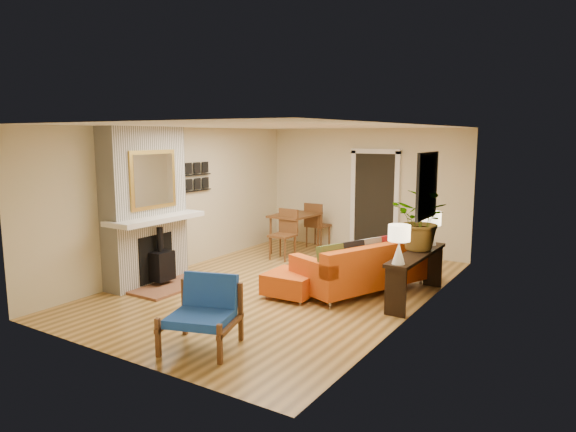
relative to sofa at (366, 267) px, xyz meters
name	(u,v)px	position (x,y,z in m)	size (l,w,h in m)	color
room_shell	(380,198)	(-0.64, 2.08, 0.85)	(6.50, 6.50, 6.50)	tan
fireplace	(146,210)	(-3.25, -1.56, 0.85)	(1.09, 1.68, 2.60)	white
sofa	(366,267)	(0.00, 0.00, 0.00)	(1.73, 2.43, 0.88)	silver
ottoman	(292,283)	(-0.84, -0.88, -0.17)	(0.78, 0.78, 0.38)	silver
blue_chair	(204,308)	(-0.73, -3.01, 0.06)	(0.99, 0.97, 0.82)	brown
dining_table	(298,222)	(-2.33, 1.74, 0.27)	(0.80, 1.85, 1.00)	brown
console_table	(416,263)	(0.82, -0.03, 0.19)	(0.34, 1.85, 0.72)	black
lamp_near	(399,240)	(0.82, -0.81, 0.68)	(0.30, 0.30, 0.54)	white
lamp_far	(431,224)	(0.82, 0.63, 0.68)	(0.30, 0.30, 0.54)	white
houseplant	(422,220)	(0.81, 0.19, 0.81)	(0.85, 0.73, 0.94)	#1E5919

